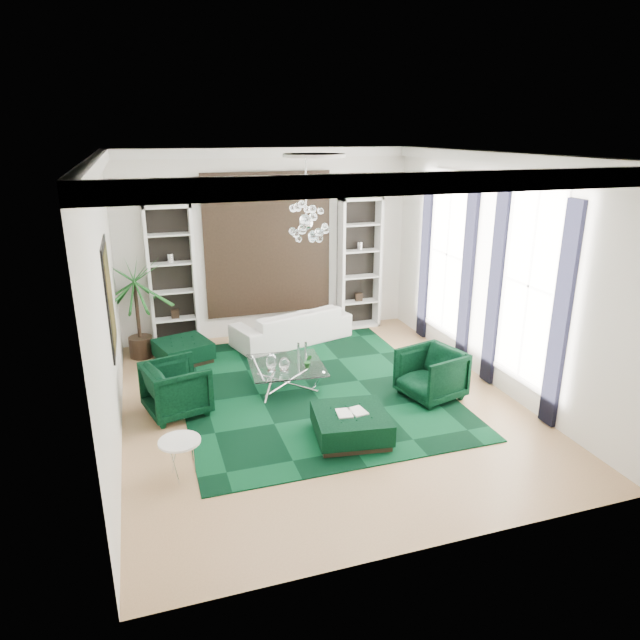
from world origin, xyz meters
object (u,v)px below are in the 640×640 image
object	(u,v)px
armchair_right	(431,374)
ottoman_side	(183,351)
palm	(136,296)
sofa	(292,325)
side_table	(181,459)
coffee_table	(287,376)
ottoman_front	(351,426)
armchair_left	(177,389)

from	to	relation	value
armchair_right	ottoman_side	bearing A→B (deg)	-141.32
palm	sofa	bearing A→B (deg)	-1.90
ottoman_side	side_table	size ratio (longest dim) A/B	1.73
coffee_table	palm	distance (m)	3.31
ottoman_front	palm	distance (m)	5.00
armchair_right	coffee_table	bearing A→B (deg)	-131.19
armchair_left	palm	size ratio (longest dim) A/B	0.37
armchair_right	palm	bearing A→B (deg)	-140.75
sofa	armchair_left	world-z (taller)	armchair_left
coffee_table	armchair_right	bearing A→B (deg)	-26.96
sofa	palm	world-z (taller)	palm
armchair_left	coffee_table	distance (m)	1.86
armchair_left	ottoman_front	size ratio (longest dim) A/B	0.89
ottoman_front	side_table	size ratio (longest dim) A/B	1.92
sofa	armchair_right	bearing A→B (deg)	98.20
armchair_left	palm	xyz separation A→B (m)	(-0.47, 2.55, 0.79)
side_table	palm	world-z (taller)	palm
armchair_right	coffee_table	distance (m)	2.37
sofa	ottoman_front	distance (m)	3.99
ottoman_front	palm	world-z (taller)	palm
side_table	palm	size ratio (longest dim) A/B	0.22
ottoman_side	side_table	xyz separation A→B (m)	(-0.36, -3.81, 0.05)
sofa	palm	xyz separation A→B (m)	(-2.94, 0.10, 0.85)
armchair_left	armchair_right	world-z (taller)	same
armchair_left	ottoman_front	bearing A→B (deg)	-138.79
armchair_right	ottoman_front	xyz separation A→B (m)	(-1.68, -0.82, -0.21)
side_table	ottoman_side	bearing A→B (deg)	84.55
sofa	coffee_table	world-z (taller)	sofa
ottoman_side	ottoman_front	world-z (taller)	same
armchair_left	ottoman_side	bearing A→B (deg)	-21.90
armchair_left	side_table	xyz separation A→B (m)	(-0.10, -1.75, -0.16)
ottoman_front	palm	xyz separation A→B (m)	(-2.71, 4.08, 1.00)
ottoman_side	ottoman_front	distance (m)	4.09
armchair_left	ottoman_side	size ratio (longest dim) A/B	0.99
sofa	armchair_right	distance (m)	3.48
coffee_table	ottoman_front	bearing A→B (deg)	-77.35
armchair_left	ottoman_side	world-z (taller)	armchair_left
sofa	ottoman_side	xyz separation A→B (m)	(-2.20, -0.40, -0.15)
armchair_left	side_table	world-z (taller)	armchair_left
armchair_right	side_table	size ratio (longest dim) A/B	1.72
armchair_right	ottoman_side	size ratio (longest dim) A/B	0.99
ottoman_side	palm	size ratio (longest dim) A/B	0.38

